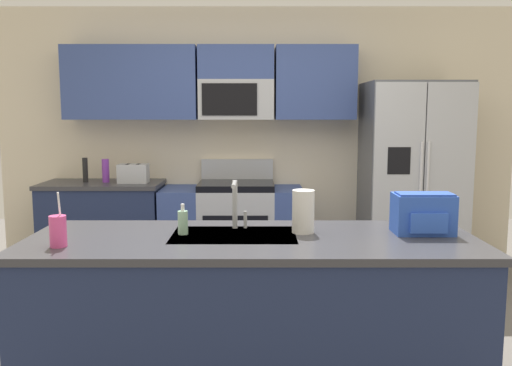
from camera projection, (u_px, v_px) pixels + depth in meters
The scene contains 14 objects.
ground_plane at pixel (257, 354), 3.51m from camera, with size 9.00×9.00×0.00m, color #66605B.
kitchen_wall_unit at pixel (243, 122), 5.38m from camera, with size 5.20×0.43×2.60m.
back_counter at pixel (104, 228), 5.23m from camera, with size 1.14×0.63×0.90m.
range_oven at pixel (233, 229), 5.24m from camera, with size 1.36×0.61×1.10m.
refrigerator at pixel (412, 181), 5.10m from camera, with size 0.90×0.76×1.85m.
island_counter at pixel (252, 316), 2.96m from camera, with size 2.43×0.89×0.90m.
toaster at pixel (134, 173), 5.11m from camera, with size 0.28×0.16×0.18m.
pepper_mill at pixel (86, 170), 5.16m from camera, with size 0.05×0.05×0.24m, color black.
bottle_purple at pixel (106, 171), 5.16m from camera, with size 0.07×0.07×0.22m, color purple.
sink_faucet at pixel (236, 200), 3.07m from camera, with size 0.09×0.21×0.28m.
drink_cup_pink at pixel (58, 231), 2.68m from camera, with size 0.08×0.08×0.28m.
soap_dispenser at pixel (183, 222), 2.95m from camera, with size 0.06×0.06×0.17m.
paper_towel_roll at pixel (303, 211), 2.99m from camera, with size 0.12×0.12×0.24m, color white.
backpack at pixel (423, 213), 2.96m from camera, with size 0.32×0.22×0.23m.
Camera 1 is at (-0.01, -3.33, 1.57)m, focal length 37.65 mm.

